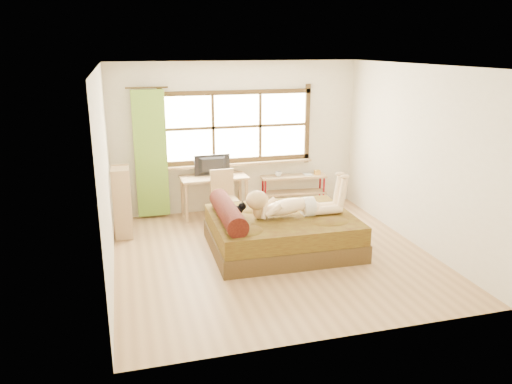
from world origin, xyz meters
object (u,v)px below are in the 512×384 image
object	(u,v)px
kitten	(233,209)
desk	(214,182)
chair	(224,194)
bookshelf	(122,202)
bed	(279,231)
woman	(293,195)
pipe_shelf	(294,184)

from	to	relation	value
kitten	desk	xyz separation A→B (m)	(0.02, 1.66, -0.02)
chair	bookshelf	distance (m)	1.70
bed	desk	size ratio (longest dim) A/B	1.80
woman	bookshelf	bearing A→B (deg)	153.80
woman	bookshelf	world-z (taller)	woman
woman	desk	distance (m)	2.01
kitten	pipe_shelf	size ratio (longest dim) A/B	0.25
desk	bookshelf	xyz separation A→B (m)	(-1.59, -0.57, -0.07)
bed	woman	distance (m)	0.60
desk	bookshelf	world-z (taller)	bookshelf
kitten	bookshelf	bearing A→B (deg)	145.91
chair	pipe_shelf	bearing A→B (deg)	16.43
woman	bed	bearing A→B (deg)	166.78
chair	pipe_shelf	xyz separation A→B (m)	(1.45, 0.48, -0.06)
chair	bookshelf	xyz separation A→B (m)	(-1.68, -0.20, 0.06)
bed	kitten	xyz separation A→B (m)	(-0.67, 0.10, 0.37)
kitten	desk	distance (m)	1.66
kitten	woman	bearing A→B (deg)	-8.92
woman	chair	bearing A→B (deg)	118.35
chair	bookshelf	world-z (taller)	bookshelf
desk	pipe_shelf	distance (m)	1.56
kitten	pipe_shelf	distance (m)	2.38
desk	pipe_shelf	xyz separation A→B (m)	(1.55, 0.12, -0.19)
kitten	bookshelf	world-z (taller)	bookshelf
woman	desk	world-z (taller)	woman
pipe_shelf	bookshelf	world-z (taller)	bookshelf
bed	chair	xyz separation A→B (m)	(-0.55, 1.40, 0.22)
chair	pipe_shelf	world-z (taller)	chair
chair	desk	bearing A→B (deg)	102.80
desk	woman	bearing A→B (deg)	-66.92
bed	pipe_shelf	bearing A→B (deg)	65.25
kitten	pipe_shelf	xyz separation A→B (m)	(1.57, 1.78, -0.21)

